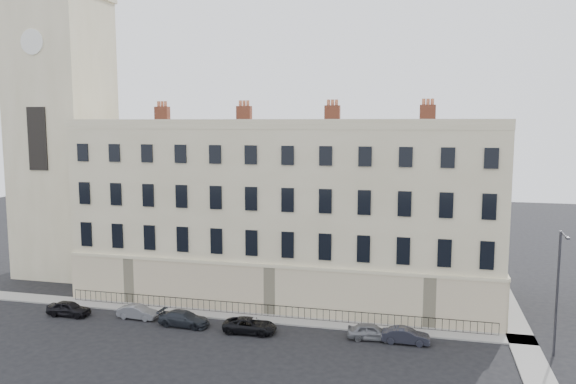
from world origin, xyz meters
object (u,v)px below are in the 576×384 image
car_a (69,308)px  car_d (250,325)px  car_b (138,312)px  car_f (406,336)px  car_c (184,319)px  car_e (371,332)px  streetlamp (558,288)px

car_a → car_d: size_ratio=0.88×
car_a → car_b: size_ratio=1.08×
car_b → car_f: size_ratio=0.97×
car_c → car_e: 14.26m
car_d → streetlamp: 21.46m
car_e → streetlamp: 12.84m
car_f → streetlamp: 10.57m
car_d → car_e: (8.88, 0.83, 0.03)m
car_c → car_b: bearing=84.0°
car_b → car_c: 4.30m
car_e → car_a: bearing=86.4°
car_a → car_e: 24.25m
car_f → streetlamp: (9.71, 0.01, 4.17)m
streetlamp → car_e: bearing=-178.0°
car_a → streetlamp: size_ratio=0.41×
car_a → car_f: 26.69m
car_a → car_e: bearing=-88.8°
car_b → streetlamp: (30.65, -0.09, 4.18)m
car_b → car_d: (9.61, -0.78, 0.02)m
car_c → car_e: bearing=-84.6°
car_d → streetlamp: bearing=-90.1°
car_d → car_f: same height
car_d → car_e: size_ratio=1.17×
car_c → car_f: (16.68, 0.54, -0.03)m
car_b → streetlamp: bearing=-87.5°
car_c → car_e: size_ratio=1.17×
car_b → car_e: car_e is taller
car_e → streetlamp: streetlamp is taller
car_c → car_f: size_ratio=1.19×
car_e → car_f: car_e is taller
car_b → car_d: 9.64m
car_c → car_e: (14.24, 0.69, 0.00)m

